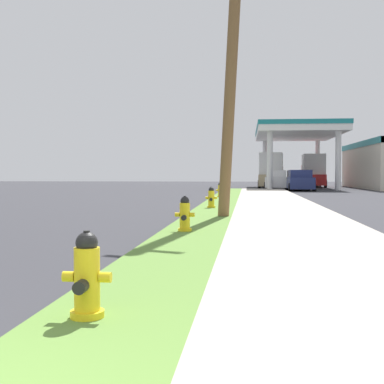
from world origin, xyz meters
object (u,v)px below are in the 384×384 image
(truck_red_at_forecourt, at_px, (313,171))
(truck_tan_at_far_bay, at_px, (272,171))
(fire_hydrant_second, at_px, (185,216))
(car_navy_by_far_pump, at_px, (300,181))
(fire_hydrant_nearest, at_px, (87,280))
(car_white_by_near_pump, at_px, (276,181))
(utility_pole_midground, at_px, (233,37))
(fire_hydrant_fifth, at_px, (226,187))
(truck_silver_on_apron, at_px, (274,177))
(fire_hydrant_fourth, at_px, (220,191))
(fire_hydrant_third, at_px, (211,198))

(truck_red_at_forecourt, height_order, truck_tan_at_far_bay, same)
(fire_hydrant_second, xyz_separation_m, car_navy_by_far_pump, (5.29, 29.56, 0.28))
(fire_hydrant_nearest, xyz_separation_m, fire_hydrant_second, (0.04, 6.70, 0.00))
(car_white_by_near_pump, xyz_separation_m, truck_tan_at_far_bay, (-0.20, 3.75, 0.77))
(fire_hydrant_second, relative_size, utility_pole_midground, 0.08)
(fire_hydrant_second, bearing_deg, car_navy_by_far_pump, 79.86)
(fire_hydrant_fifth, height_order, truck_silver_on_apron, truck_silver_on_apron)
(truck_silver_on_apron, bearing_deg, utility_pole_midground, -94.55)
(fire_hydrant_fourth, height_order, utility_pole_midground, utility_pole_midground)
(fire_hydrant_second, distance_m, car_white_by_near_pump, 33.27)
(truck_silver_on_apron, bearing_deg, fire_hydrant_nearest, -94.66)
(car_navy_by_far_pump, bearing_deg, truck_red_at_forecourt, 78.03)
(fire_hydrant_nearest, bearing_deg, truck_silver_on_apron, 85.34)
(car_navy_by_far_pump, xyz_separation_m, truck_silver_on_apron, (-1.24, 13.83, 0.19))
(car_white_by_near_pump, distance_m, truck_red_at_forecourt, 8.12)
(fire_hydrant_nearest, height_order, fire_hydrant_fourth, same)
(car_white_by_near_pump, relative_size, truck_red_at_forecourt, 0.70)
(fire_hydrant_third, height_order, car_white_by_near_pump, car_white_by_near_pump)
(utility_pole_midground, bearing_deg, fire_hydrant_fifth, 92.90)
(fire_hydrant_fifth, relative_size, car_white_by_near_pump, 0.16)
(fire_hydrant_third, distance_m, utility_pole_midground, 6.05)
(fire_hydrant_third, bearing_deg, fire_hydrant_fifth, 90.47)
(car_white_by_near_pump, xyz_separation_m, truck_red_at_forecourt, (3.86, 7.10, 0.77))
(fire_hydrant_fourth, height_order, truck_red_at_forecourt, truck_red_at_forecourt)
(fire_hydrant_nearest, height_order, fire_hydrant_third, same)
(fire_hydrant_nearest, distance_m, truck_silver_on_apron, 50.26)
(fire_hydrant_third, height_order, utility_pole_midground, utility_pole_midground)
(fire_hydrant_third, bearing_deg, fire_hydrant_fourth, 90.85)
(utility_pole_midground, xyz_separation_m, car_navy_by_far_pump, (4.39, 25.71, -4.43))
(fire_hydrant_nearest, xyz_separation_m, fire_hydrant_fifth, (-0.05, 30.08, 0.00))
(car_white_by_near_pump, height_order, truck_silver_on_apron, truck_silver_on_apron)
(fire_hydrant_second, distance_m, truck_tan_at_far_bay, 36.99)
(fire_hydrant_second, relative_size, car_navy_by_far_pump, 0.17)
(fire_hydrant_third, bearing_deg, car_white_by_near_pump, 81.90)
(fire_hydrant_second, relative_size, truck_silver_on_apron, 0.13)
(fire_hydrant_nearest, xyz_separation_m, fire_hydrant_fourth, (-0.04, 22.71, 0.00))
(car_white_by_near_pump, bearing_deg, fire_hydrant_fourth, -102.42)
(fire_hydrant_nearest, distance_m, car_navy_by_far_pump, 36.65)
(fire_hydrant_third, relative_size, car_navy_by_far_pump, 0.17)
(car_white_by_near_pump, bearing_deg, truck_tan_at_far_bay, 93.07)
(fire_hydrant_third, distance_m, truck_silver_on_apron, 36.07)
(fire_hydrant_fifth, height_order, car_navy_by_far_pump, car_navy_by_far_pump)
(truck_silver_on_apron, bearing_deg, truck_red_at_forecourt, -42.76)
(fire_hydrant_fifth, distance_m, car_navy_by_far_pump, 8.19)
(truck_red_at_forecourt, bearing_deg, fire_hydrant_fourth, -107.50)
(truck_red_at_forecourt, xyz_separation_m, truck_silver_on_apron, (-3.49, 3.23, -0.57))
(fire_hydrant_nearest, bearing_deg, car_white_by_near_pump, 84.67)
(utility_pole_midground, relative_size, car_navy_by_far_pump, 2.20)
(car_navy_by_far_pump, bearing_deg, fire_hydrant_fourth, -111.62)
(fire_hydrant_nearest, xyz_separation_m, utility_pole_midground, (0.94, 10.55, 4.71))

